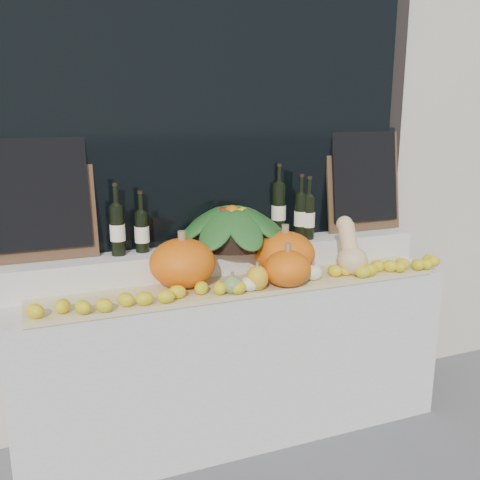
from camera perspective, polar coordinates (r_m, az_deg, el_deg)
name	(u,v)px	position (r m, az deg, el deg)	size (l,w,h in m)	color
storefront_facade	(191,25)	(3.42, -5.25, 21.83)	(7.00, 0.94, 4.50)	beige
display_sill	(235,357)	(3.01, -0.53, -12.35)	(2.30, 0.55, 0.88)	silver
rear_tier	(225,259)	(2.95, -1.59, -2.04)	(2.30, 0.25, 0.16)	silver
straw_bedding	(244,286)	(2.73, 0.38, -4.88)	(2.10, 0.32, 0.03)	tan
pumpkin_left	(183,263)	(2.65, -6.15, -2.45)	(0.33, 0.33, 0.24)	orange
pumpkin_right	(285,254)	(2.83, 4.80, -1.46)	(0.32, 0.32, 0.24)	orange
pumpkin_center	(287,268)	(2.67, 5.09, -3.05)	(0.24, 0.24, 0.18)	orange
butternut_squash	(350,252)	(2.92, 11.68, -1.21)	(0.17, 0.22, 0.30)	#E9C089
decorative_gourds	(290,275)	(2.70, 5.35, -3.75)	(0.82, 0.14, 0.14)	#295C1B
lemon_heap	(252,284)	(2.62, 1.28, -4.68)	(2.20, 0.16, 0.06)	yellow
produce_bowl	(232,226)	(2.91, -0.82, 1.54)	(0.66, 0.66, 0.23)	black
wine_bottle_far_left	(117,229)	(2.77, -12.94, 1.11)	(0.08, 0.08, 0.37)	black
wine_bottle_near_left	(142,231)	(2.82, -10.43, 0.92)	(0.08, 0.08, 0.32)	black
wine_bottle_tall	(279,210)	(3.09, 4.14, 3.22)	(0.08, 0.08, 0.43)	black
wine_bottle_near_right	(301,216)	(3.07, 6.50, 2.60)	(0.08, 0.08, 0.37)	black
wine_bottle_far_right	(308,217)	(3.07, 7.29, 2.48)	(0.08, 0.08, 0.36)	black
chalkboard_left	(42,195)	(2.77, -20.40, 4.53)	(0.50, 0.12, 0.62)	#4C331E
chalkboard_right	(364,178)	(3.34, 13.07, 6.51)	(0.50, 0.12, 0.62)	#4C331E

